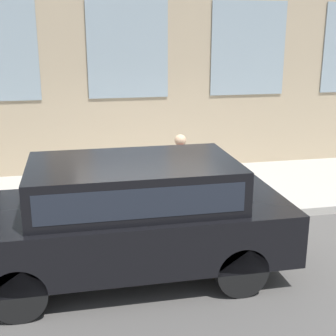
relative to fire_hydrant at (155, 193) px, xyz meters
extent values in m
plane|color=#514F4C|center=(-0.37, 0.09, -0.51)|extent=(80.00, 80.00, 0.00)
cube|color=#B2ADA3|center=(1.19, 0.09, -0.44)|extent=(3.12, 60.00, 0.15)
cube|color=#8C9EA8|center=(2.73, -2.64, 2.32)|extent=(0.03, 1.74, 2.06)
cube|color=#8C9EA8|center=(2.73, 0.09, 2.32)|extent=(0.03, 1.74, 2.06)
cylinder|color=red|center=(0.00, 0.00, -0.34)|extent=(0.28, 0.28, 0.04)
cylinder|color=red|center=(0.00, 0.00, -0.06)|extent=(0.21, 0.21, 0.60)
sphere|color=maroon|center=(0.00, 0.00, 0.24)|extent=(0.22, 0.22, 0.22)
cylinder|color=black|center=(0.00, 0.00, 0.31)|extent=(0.07, 0.07, 0.09)
cylinder|color=red|center=(0.00, -0.15, 0.01)|extent=(0.09, 0.10, 0.09)
cylinder|color=red|center=(0.00, 0.15, 0.01)|extent=(0.09, 0.10, 0.09)
cylinder|color=navy|center=(0.25, -0.51, -0.05)|extent=(0.09, 0.09, 0.63)
cylinder|color=navy|center=(0.38, -0.51, -0.05)|extent=(0.09, 0.09, 0.63)
cube|color=red|center=(0.31, -0.51, 0.50)|extent=(0.17, 0.12, 0.47)
cylinder|color=red|center=(0.19, -0.51, 0.51)|extent=(0.07, 0.07, 0.45)
cylinder|color=red|center=(0.43, -0.51, 0.51)|extent=(0.07, 0.07, 0.45)
sphere|color=tan|center=(0.31, -0.51, 0.84)|extent=(0.21, 0.21, 0.21)
cylinder|color=black|center=(-2.59, 2.04, -0.18)|extent=(0.24, 0.66, 0.66)
cylinder|color=black|center=(-1.02, 2.04, -0.18)|extent=(0.24, 0.66, 0.66)
cylinder|color=black|center=(-2.59, -0.61, -0.18)|extent=(0.24, 0.66, 0.66)
cylinder|color=black|center=(-1.02, -0.61, -0.18)|extent=(0.24, 0.66, 0.66)
cube|color=black|center=(-1.80, 0.72, 0.17)|extent=(1.81, 4.29, 0.70)
cube|color=black|center=(-1.80, 0.61, 0.80)|extent=(1.59, 2.66, 0.56)
cube|color=#1E232D|center=(-1.80, 0.61, 0.80)|extent=(1.60, 2.45, 0.36)
camera|label=1|loc=(-7.54, 1.33, 2.66)|focal=50.00mm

